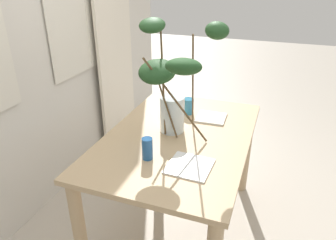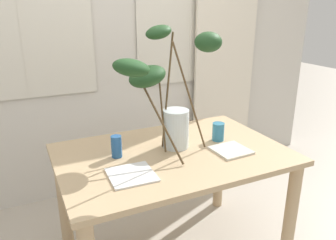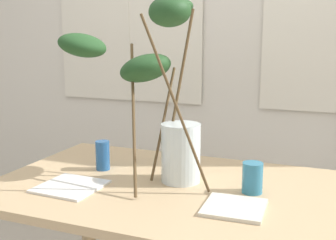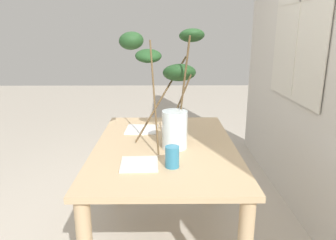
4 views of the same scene
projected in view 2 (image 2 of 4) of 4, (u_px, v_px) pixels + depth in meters
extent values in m
cube|color=beige|center=(112.00, 20.00, 2.74)|extent=(4.27, 0.12, 2.99)
cube|color=silver|center=(225.00, 58.00, 3.18)|extent=(0.65, 0.03, 2.25)
cube|color=tan|center=(173.00, 154.00, 2.00)|extent=(1.35, 0.90, 0.03)
cylinder|color=tan|center=(290.00, 218.00, 2.04)|extent=(0.08, 0.08, 0.74)
cylinder|color=tan|center=(64.00, 201.00, 2.21)|extent=(0.08, 0.08, 0.74)
cylinder|color=tan|center=(219.00, 165.00, 2.71)|extent=(0.08, 0.08, 0.74)
cylinder|color=silver|center=(176.00, 129.00, 2.03)|extent=(0.16, 0.16, 0.24)
cylinder|color=silver|center=(176.00, 140.00, 2.05)|extent=(0.14, 0.14, 0.08)
cylinder|color=brown|center=(162.00, 112.00, 1.97)|extent=(0.05, 0.18, 0.45)
ellipsoid|color=#1E421E|center=(147.00, 76.00, 1.88)|extent=(0.27, 0.25, 0.17)
cylinder|color=brown|center=(190.00, 99.00, 1.86)|extent=(0.26, 0.06, 0.65)
ellipsoid|color=#1E421E|center=(208.00, 42.00, 1.66)|extent=(0.17, 0.17, 0.12)
cylinder|color=brown|center=(167.00, 91.00, 1.98)|extent=(0.12, 0.08, 0.68)
ellipsoid|color=#1E421E|center=(158.00, 32.00, 1.90)|extent=(0.22, 0.21, 0.12)
cylinder|color=brown|center=(156.00, 111.00, 1.83)|extent=(0.19, 0.35, 0.55)
ellipsoid|color=#1E421E|center=(131.00, 68.00, 1.60)|extent=(0.26, 0.25, 0.13)
cylinder|color=#235693|center=(117.00, 147.00, 1.91)|extent=(0.06, 0.06, 0.13)
cylinder|color=teal|center=(218.00, 132.00, 2.15)|extent=(0.08, 0.08, 0.12)
cube|color=white|center=(131.00, 175.00, 1.71)|extent=(0.24, 0.24, 0.01)
cube|color=silver|center=(231.00, 150.00, 2.00)|extent=(0.21, 0.21, 0.01)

